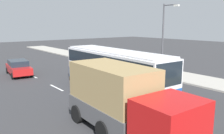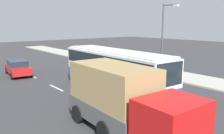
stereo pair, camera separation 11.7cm
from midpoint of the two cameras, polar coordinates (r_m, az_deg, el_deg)
ground_plane at (r=18.37m, az=-2.01°, el=-6.01°), size 120.00×120.00×0.00m
sidewalk_curb at (r=24.60m, az=14.95°, el=-1.92°), size 80.00×4.00×0.15m
lane_centreline at (r=19.95m, az=-14.02°, el=-4.97°), size 24.12×0.16×0.01m
coach_bus at (r=17.41m, az=0.34°, el=0.05°), size 10.75×3.02×3.32m
cargo_truck at (r=10.97m, az=2.79°, el=-8.18°), size 7.32×2.91×3.25m
car_red_compact at (r=25.77m, az=-22.51°, el=-0.11°), size 4.76×2.39×1.57m
street_lamp at (r=23.31m, az=12.65°, el=7.75°), size 1.78×0.24×7.05m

